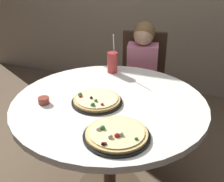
# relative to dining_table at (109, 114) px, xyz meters

# --- Properties ---
(dining_table) EXTENTS (1.25, 1.25, 0.75)m
(dining_table) POSITION_rel_dining_table_xyz_m (0.00, 0.00, 0.00)
(dining_table) COLOR silver
(dining_table) RESTS_ON ground_plane
(chair_wooden) EXTENTS (0.47, 0.47, 0.95)m
(chair_wooden) POSITION_rel_dining_table_xyz_m (-0.02, 0.91, -0.13)
(chair_wooden) COLOR #382619
(chair_wooden) RESTS_ON ground_plane
(diner_child) EXTENTS (0.32, 0.43, 1.08)m
(diner_child) POSITION_rel_dining_table_xyz_m (0.01, 0.73, -0.17)
(diner_child) COLOR #3F4766
(diner_child) RESTS_ON ground_plane
(pizza_veggie) EXTENTS (0.32, 0.32, 0.05)m
(pizza_veggie) POSITION_rel_dining_table_xyz_m (-0.07, -0.05, 0.11)
(pizza_veggie) COLOR black
(pizza_veggie) RESTS_ON dining_table
(pizza_cheese) EXTENTS (0.35, 0.35, 0.05)m
(pizza_cheese) POSITION_rel_dining_table_xyz_m (0.17, -0.35, 0.11)
(pizza_cheese) COLOR black
(pizza_cheese) RESTS_ON dining_table
(soda_cup) EXTENTS (0.08, 0.08, 0.31)m
(soda_cup) POSITION_rel_dining_table_xyz_m (-0.15, 0.46, 0.18)
(soda_cup) COLOR #B73333
(soda_cup) RESTS_ON dining_table
(sauce_bowl) EXTENTS (0.07, 0.07, 0.04)m
(sauce_bowl) POSITION_rel_dining_table_xyz_m (-0.38, -0.17, 0.11)
(sauce_bowl) COLOR brown
(sauce_bowl) RESTS_ON dining_table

